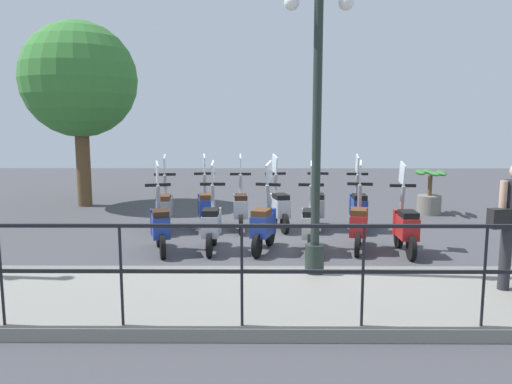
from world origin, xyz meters
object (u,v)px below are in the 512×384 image
scooter_near_2 (310,224)px  scooter_far_1 (317,206)px  scooter_near_4 (212,223)px  scooter_far_3 (241,207)px  scooter_far_5 (165,208)px  lamp_post_near (317,142)px  scooter_near_0 (405,226)px  scooter_far_2 (279,206)px  scooter_near_1 (358,223)px  tree_large (79,81)px  scooter_near_5 (160,225)px  scooter_far_0 (358,207)px  potted_palm (429,196)px  scooter_near_3 (264,224)px  scooter_far_4 (206,206)px

scooter_near_2 → scooter_far_1: size_ratio=1.00×
scooter_near_4 → scooter_far_3: 1.69m
scooter_near_2 → scooter_far_5: (1.61, 2.80, 0.00)m
lamp_post_near → scooter_far_5: lamp_post_near is taller
scooter_near_0 → scooter_far_2: 2.78m
scooter_near_0 → scooter_near_1: size_ratio=1.00×
tree_large → scooter_near_5: size_ratio=3.06×
scooter_far_5 → scooter_far_1: bearing=-91.7°
scooter_near_2 → scooter_far_0: 2.08m
scooter_near_4 → scooter_far_2: (1.70, -1.23, 0.00)m
scooter_far_1 → scooter_near_1: bearing=-156.8°
scooter_near_1 → scooter_near_5: same height
potted_palm → scooter_near_5: scooter_near_5 is taller
tree_large → scooter_far_2: size_ratio=3.06×
scooter_near_4 → scooter_far_5: bearing=35.8°
scooter_near_1 → scooter_near_3: (-0.07, 1.64, 0.00)m
scooter_far_4 → scooter_far_5: same height
scooter_near_0 → scooter_near_3: same height
scooter_near_1 → scooter_far_3: 2.62m
scooter_far_0 → scooter_far_1: same height
scooter_near_5 → scooter_far_1: size_ratio=1.00×
potted_palm → scooter_near_5: size_ratio=0.69×
lamp_post_near → scooter_near_5: bearing=56.9°
scooter_near_2 → scooter_far_2: bearing=21.2°
tree_large → scooter_far_4: 5.25m
potted_palm → scooter_near_0: scooter_near_0 is taller
scooter_far_2 → scooter_near_5: bearing=116.4°
lamp_post_near → scooter_near_4: size_ratio=2.67×
potted_palm → scooter_far_4: scooter_far_4 is taller
lamp_post_near → scooter_near_4: lamp_post_near is taller
potted_palm → scooter_near_5: 6.76m
scooter_far_5 → scooter_far_3: bearing=-92.4°
scooter_near_4 → scooter_near_0: bearing=-92.7°
scooter_far_0 → scooter_far_5: 3.95m
scooter_far_3 → scooter_far_5: bearing=90.5°
scooter_far_3 → scooter_far_4: bearing=80.4°
scooter_near_5 → scooter_far_2: size_ratio=1.00×
scooter_near_4 → scooter_near_5: size_ratio=1.00×
scooter_near_5 → tree_large: bearing=16.5°
scooter_far_3 → tree_large: bearing=52.8°
scooter_near_2 → scooter_far_2: size_ratio=1.00×
tree_large → scooter_far_1: (-2.77, -5.79, -2.75)m
scooter_near_0 → scooter_near_2: same height
tree_large → scooter_near_0: bearing=-123.7°
tree_large → scooter_near_3: 7.08m
scooter_near_0 → scooter_far_4: same height
potted_palm → scooter_far_5: bearing=107.4°
lamp_post_near → scooter_near_1: lamp_post_near is taller
lamp_post_near → scooter_far_0: 3.89m
scooter_far_2 → scooter_far_5: bearing=79.5°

